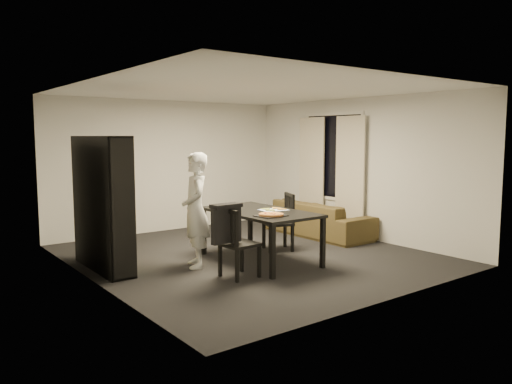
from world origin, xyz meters
TOP-DOWN VIEW (x-y plane):
  - room at (0.00, 0.00)m, footprint 5.01×5.51m
  - window_pane at (2.48, 0.60)m, footprint 0.02×1.40m
  - window_frame at (2.48, 0.60)m, footprint 0.03×1.52m
  - curtain_left at (2.40, 0.08)m, footprint 0.03×0.70m
  - curtain_right at (2.40, 1.12)m, footprint 0.03×0.70m
  - bookshelf at (-2.16, 0.60)m, footprint 0.35×1.50m
  - dining_table at (-0.09, -0.38)m, footprint 1.03×1.86m
  - chair_left at (-0.93, -0.92)m, footprint 0.46×0.46m
  - chair_right at (0.68, -0.02)m, footprint 0.57×0.57m
  - draped_jacket at (-1.06, -0.92)m, footprint 0.44×0.21m
  - person at (-1.04, -0.09)m, footprint 0.59×0.71m
  - baking_tray at (-0.28, -0.89)m, footprint 0.42×0.35m
  - pepperoni_pizza at (-0.28, -0.90)m, footprint 0.35×0.35m
  - kitchen_towel at (0.10, -0.47)m, footprint 0.44×0.36m
  - pizza_slices at (0.11, -0.45)m, footprint 0.40×0.35m
  - sofa at (2.02, 0.51)m, footprint 0.87×2.24m

SIDE VIEW (x-z plane):
  - sofa at x=2.02m, z-range 0.00..0.65m
  - chair_left at x=-0.93m, z-range 0.07..1.01m
  - chair_right at x=0.68m, z-range 0.07..1.02m
  - dining_table at x=-0.09m, z-range 0.32..1.09m
  - kitchen_towel at x=0.10m, z-range 0.78..0.78m
  - draped_jacket at x=-1.06m, z-range 0.52..1.04m
  - baking_tray at x=-0.28m, z-range 0.78..0.79m
  - pizza_slices at x=0.11m, z-range 0.78..0.80m
  - pepperoni_pizza at x=-0.28m, z-range 0.79..0.82m
  - person at x=-1.04m, z-range 0.00..1.67m
  - bookshelf at x=-2.16m, z-range 0.00..1.90m
  - curtain_left at x=2.40m, z-range 0.02..2.27m
  - curtain_right at x=2.40m, z-range 0.02..2.27m
  - room at x=0.00m, z-range 0.00..2.60m
  - window_pane at x=2.48m, z-range 0.70..2.30m
  - window_frame at x=2.48m, z-range 0.64..2.36m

